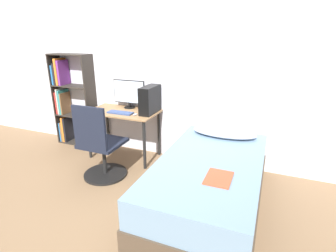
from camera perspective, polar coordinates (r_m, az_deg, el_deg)
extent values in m
plane|color=#846647|center=(3.32, -14.18, -14.63)|extent=(14.00, 14.00, 0.00)
cube|color=silver|center=(4.00, -3.86, 11.04)|extent=(8.00, 0.05, 2.50)
cube|color=#997047|center=(3.98, -9.78, 3.09)|extent=(1.05, 0.60, 0.02)
cylinder|color=black|center=(4.17, -16.86, -2.09)|extent=(0.04, 0.04, 0.72)
cylinder|color=black|center=(3.68, -5.16, -4.22)|extent=(0.04, 0.04, 0.72)
cylinder|color=black|center=(4.55, -12.98, 0.02)|extent=(0.04, 0.04, 0.72)
cylinder|color=black|center=(4.10, -1.98, -1.64)|extent=(0.04, 0.04, 0.72)
cube|color=#2D2823|center=(4.94, -22.67, 5.47)|extent=(0.02, 0.28, 1.53)
cube|color=#2D2823|center=(4.49, -16.35, 4.92)|extent=(0.02, 0.28, 1.53)
cube|color=#2D2823|center=(4.93, -18.68, -3.34)|extent=(0.67, 0.28, 0.02)
cube|color=#2D2823|center=(4.77, -19.32, 2.27)|extent=(0.67, 0.28, 0.02)
cube|color=#2D2823|center=(4.66, -20.01, 8.22)|extent=(0.67, 0.28, 0.02)
cube|color=#2D2823|center=(4.59, -20.75, 14.40)|extent=(0.67, 0.28, 0.02)
cube|color=#2870B7|center=(5.07, -21.59, -0.90)|extent=(0.02, 0.24, 0.34)
cube|color=brown|center=(5.05, -21.34, -0.88)|extent=(0.03, 0.24, 0.35)
cube|color=orange|center=(5.01, -21.10, -0.47)|extent=(0.03, 0.24, 0.44)
cube|color=black|center=(4.99, -20.75, -0.58)|extent=(0.03, 0.24, 0.43)
cube|color=red|center=(4.92, -22.28, 4.81)|extent=(0.03, 0.24, 0.38)
cube|color=beige|center=(4.90, -22.05, 5.12)|extent=(0.02, 0.24, 0.44)
cube|color=teal|center=(4.87, -21.70, 4.96)|extent=(0.03, 0.24, 0.41)
cube|color=brown|center=(4.86, -21.39, 4.67)|extent=(0.02, 0.24, 0.36)
cube|color=#2870B7|center=(4.84, -23.01, 10.28)|extent=(0.03, 0.24, 0.32)
cube|color=black|center=(4.81, -22.70, 10.45)|extent=(0.04, 0.24, 0.35)
cube|color=orange|center=(4.77, -22.32, 10.92)|extent=(0.04, 0.24, 0.43)
cube|color=#7A338E|center=(4.74, -21.84, 10.76)|extent=(0.04, 0.24, 0.40)
cylinder|color=black|center=(3.75, -13.40, -10.07)|extent=(0.58, 0.58, 0.03)
cylinder|color=black|center=(3.65, -13.68, -6.97)|extent=(0.05, 0.05, 0.42)
cube|color=black|center=(3.56, -13.97, -3.61)|extent=(0.51, 0.51, 0.04)
cube|color=black|center=(3.28, -16.75, -0.44)|extent=(0.46, 0.04, 0.54)
cube|color=#4C3D2D|center=(3.09, 8.80, -14.39)|extent=(1.10, 2.04, 0.25)
cube|color=#708EA8|center=(2.94, 9.07, -9.95)|extent=(1.07, 2.00, 0.30)
ellipsoid|color=#B2B7C6|center=(3.54, 12.12, -1.33)|extent=(0.84, 0.36, 0.11)
cube|color=#B24C2D|center=(2.54, 10.96, -11.08)|extent=(0.24, 0.32, 0.01)
cylinder|color=black|center=(4.14, -8.33, 4.03)|extent=(0.18, 0.18, 0.01)
cylinder|color=black|center=(4.13, -8.36, 4.61)|extent=(0.04, 0.04, 0.08)
cube|color=black|center=(4.09, -8.47, 7.39)|extent=(0.53, 0.01, 0.36)
cube|color=silver|center=(4.08, -8.53, 7.36)|extent=(0.50, 0.01, 0.33)
cube|color=#33477A|center=(3.86, -10.34, 2.88)|extent=(0.38, 0.14, 0.02)
cube|color=black|center=(3.79, -3.94, 5.73)|extent=(0.16, 0.43, 0.39)
ellipsoid|color=silver|center=(3.74, -7.20, 2.51)|extent=(0.06, 0.09, 0.02)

